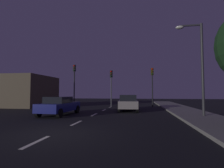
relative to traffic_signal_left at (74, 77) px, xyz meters
name	(u,v)px	position (x,y,z in m)	size (l,w,h in m)	color
ground_plane	(96,114)	(5.09, -8.15, -3.80)	(80.00, 80.00, 0.00)	black
sidewalk_curb_right	(195,115)	(12.59, -8.15, -3.72)	(3.00, 40.00, 0.15)	gray
lane_stripe_nearest	(36,142)	(5.09, -16.35, -3.79)	(0.16, 1.60, 0.01)	silver
lane_stripe_second	(77,123)	(5.09, -12.55, -3.79)	(0.16, 1.60, 0.01)	silver
lane_stripe_third	(94,115)	(5.09, -8.75, -3.79)	(0.16, 1.60, 0.01)	silver
lane_stripe_fourth	(104,110)	(5.09, -4.95, -3.79)	(0.16, 1.60, 0.01)	silver
lane_stripe_fifth	(110,107)	(5.09, -1.15, -3.79)	(0.16, 1.60, 0.01)	silver
traffic_signal_left	(74,77)	(0.00, 0.00, 0.00)	(0.32, 0.38, 5.47)	black
traffic_signal_center	(111,81)	(4.99, 0.00, -0.55)	(0.32, 0.38, 4.60)	#4C4C51
traffic_signal_right	(152,79)	(10.15, 0.00, -0.43)	(0.32, 0.38, 4.80)	black
car_stopped_ahead	(128,103)	(7.47, -5.25, -3.03)	(2.08, 4.42, 1.51)	gray
car_adjacent_lane	(59,106)	(2.53, -9.43, -3.07)	(1.95, 4.12, 1.40)	navy
street_lamp_right	(198,60)	(12.59, -9.16, 0.19)	(1.82, 0.36, 6.55)	#2D2D30
storefront_left	(27,91)	(-5.65, -1.74, -1.87)	(5.48, 6.66, 3.85)	brown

